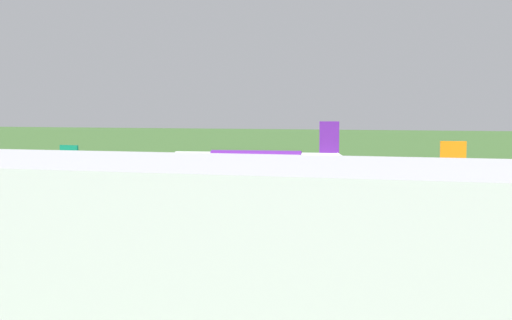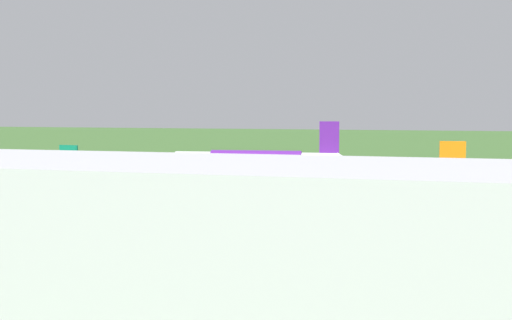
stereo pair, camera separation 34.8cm
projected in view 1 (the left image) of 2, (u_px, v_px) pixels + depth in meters
ground_plane at (285, 176)px, 178.11m from camera, size 800.00×800.00×0.00m
runway_asphalt at (285, 176)px, 178.11m from camera, size 600.00×36.03×0.06m
apron_concrete at (227, 205)px, 125.13m from camera, size 440.00×110.00×0.05m
grass_verge_foreground at (305, 166)px, 210.13m from camera, size 600.00×80.00×0.04m
airliner_main at (257, 161)px, 179.89m from camera, size 54.13×44.40×15.88m
airliner_parked_mid at (138, 191)px, 122.03m from camera, size 41.01×33.56×11.97m
service_truck_baggage at (75, 168)px, 186.56m from camera, size 6.20×4.55×2.65m
service_car_followme at (2, 176)px, 170.42m from camera, size 2.90×4.53×1.62m
no_stopping_sign at (245, 160)px, 215.41m from camera, size 0.60×0.10×2.54m
traffic_cone_orange at (235, 163)px, 219.58m from camera, size 0.40×0.40×0.55m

